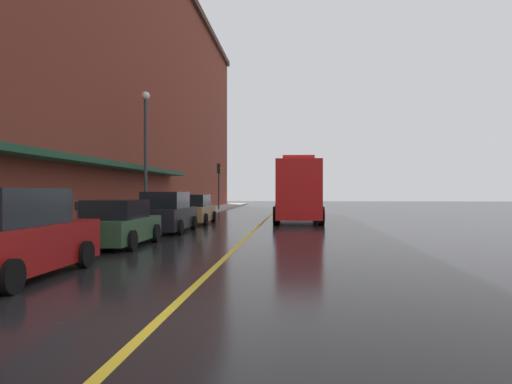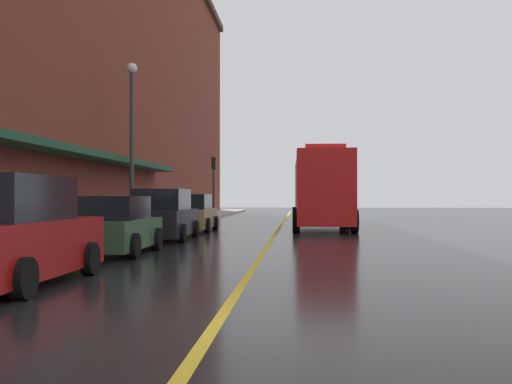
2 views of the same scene
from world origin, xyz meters
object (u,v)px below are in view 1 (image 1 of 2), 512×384
at_px(parked_car_0, 9,237).
at_px(parking_meter_2, 91,213).
at_px(parked_car_2, 167,213).
at_px(parked_car_1, 118,224).
at_px(parked_car_3, 193,210).
at_px(traffic_light_near, 219,177).
at_px(street_lamp_left, 146,143).
at_px(fire_truck, 297,192).
at_px(parking_meter_0, 63,216).
at_px(parking_meter_1, 78,214).

distance_m(parked_car_0, parking_meter_2, 6.93).
relative_size(parked_car_0, parked_car_2, 1.00).
relative_size(parked_car_1, parking_meter_2, 3.11).
bearing_deg(parked_car_0, parked_car_3, -0.70).
bearing_deg(parking_meter_2, traffic_light_near, 89.87).
bearing_deg(street_lamp_left, fire_truck, 29.48).
distance_m(parking_meter_0, street_lamp_left, 10.38).
height_order(parking_meter_1, traffic_light_near, traffic_light_near).
relative_size(parked_car_1, parked_car_2, 0.89).
distance_m(parked_car_1, fire_truck, 14.62).
relative_size(parked_car_1, parked_car_3, 0.97).
height_order(parked_car_2, parked_car_3, parked_car_2).
height_order(parked_car_2, parking_meter_0, parked_car_2).
relative_size(parking_meter_1, street_lamp_left, 0.19).
relative_size(parked_car_0, parked_car_3, 1.10).
distance_m(parked_car_2, parking_meter_1, 5.66).
relative_size(parked_car_3, street_lamp_left, 0.62).
xyz_separation_m(parked_car_2, parking_meter_1, (-1.50, -5.46, 0.22)).
height_order(fire_truck, parking_meter_1, fire_truck).
xyz_separation_m(parked_car_1, fire_truck, (6.01, 13.28, 1.07)).
xyz_separation_m(parked_car_1, street_lamp_left, (-1.98, 8.76, 3.67)).
xyz_separation_m(parked_car_2, parking_meter_2, (-1.50, -4.43, 0.22)).
height_order(parking_meter_2, street_lamp_left, street_lamp_left).
bearing_deg(traffic_light_near, fire_truck, -63.63).
xyz_separation_m(parking_meter_1, parking_meter_2, (0.00, 1.03, 0.00)).
height_order(parked_car_2, traffic_light_near, traffic_light_near).
xyz_separation_m(parked_car_0, fire_truck, (6.07, 19.09, 0.93)).
height_order(parked_car_1, parked_car_2, parked_car_2).
bearing_deg(street_lamp_left, traffic_light_near, 88.04).
bearing_deg(fire_truck, parking_meter_0, -28.19).
relative_size(parked_car_0, fire_truck, 0.55).
bearing_deg(parked_car_0, parked_car_1, -0.77).
distance_m(parking_meter_2, street_lamp_left, 8.48).
bearing_deg(parking_meter_0, parking_meter_1, 90.00).
bearing_deg(parked_car_0, fire_truck, -17.85).
xyz_separation_m(fire_truck, parking_meter_2, (-7.39, -12.29, -0.75)).
height_order(parking_meter_1, parking_meter_2, same).
xyz_separation_m(parked_car_0, parked_car_3, (0.14, 16.67, -0.10)).
relative_size(parked_car_2, fire_truck, 0.55).
distance_m(parked_car_1, traffic_light_near, 28.21).
distance_m(parked_car_1, parking_meter_2, 1.73).
bearing_deg(parked_car_2, parked_car_1, 177.77).
height_order(parked_car_1, parked_car_3, parked_car_3).
xyz_separation_m(fire_truck, parking_meter_1, (-7.39, -13.32, -0.75)).
distance_m(parked_car_0, parked_car_1, 5.81).
height_order(parked_car_0, traffic_light_near, traffic_light_near).
height_order(parked_car_3, parking_meter_1, parked_car_3).
distance_m(parked_car_1, parking_meter_1, 1.42).
xyz_separation_m(parked_car_0, traffic_light_near, (-1.27, 33.88, 2.28)).
relative_size(parked_car_0, traffic_light_near, 1.09).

